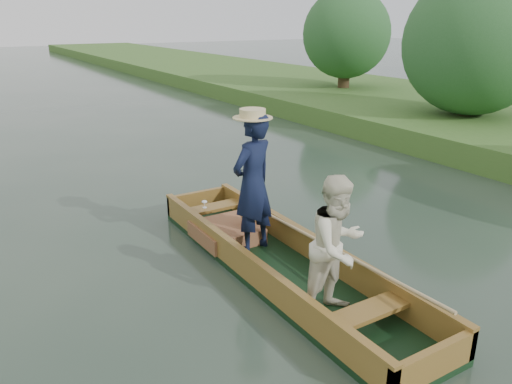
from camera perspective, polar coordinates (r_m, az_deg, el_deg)
ground at (r=6.62m, az=2.75°, el=-9.26°), size 120.00×120.00×0.00m
trees_far at (r=13.41m, az=-16.76°, el=15.36°), size 22.86×14.99×4.43m
punt at (r=6.28m, az=2.98°, el=-4.50°), size 1.15×5.00×2.04m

